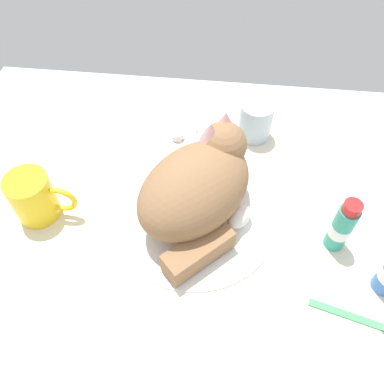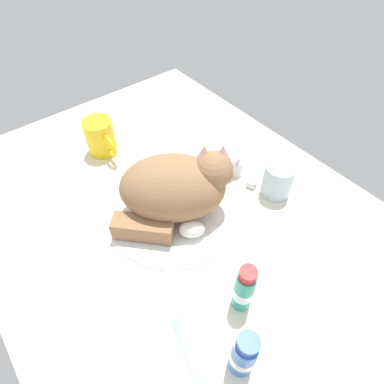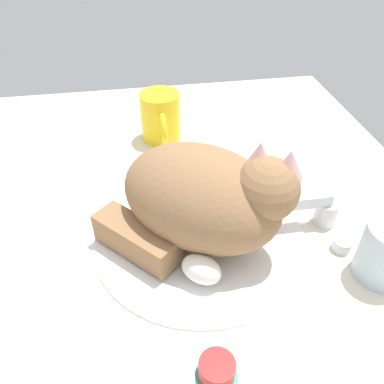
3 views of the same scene
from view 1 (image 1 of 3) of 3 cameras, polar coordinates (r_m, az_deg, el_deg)
The scene contains 8 objects.
ground_plane at distance 79.71cm, azimuth 0.30°, elevation -3.79°, with size 110.00×82.50×3.00cm, color silver.
sink_basin at distance 78.16cm, azimuth 0.31°, elevation -3.04°, with size 32.17×32.17×0.73cm, color white.
faucet at distance 88.38cm, azimuth 1.61°, elevation 7.92°, with size 14.60×10.36×6.08cm.
cat at distance 72.11cm, azimuth 0.96°, elevation 0.79°, with size 27.07×29.93×16.77cm.
coffee_mug at distance 80.22cm, azimuth -21.32°, elevation -0.71°, with size 12.43×7.98×9.84cm.
rinse_cup at distance 90.48cm, azimuth 8.95°, elevation 9.93°, with size 7.18×7.18×8.60cm.
toothpaste_bottle at distance 74.88cm, azimuth 20.38°, elevation -4.59°, with size 3.74×3.74×12.31cm.
toothbrush at distance 73.76cm, azimuth 22.32°, elevation -16.07°, with size 13.77×4.83×1.60cm.
Camera 1 is at (4.33, -43.51, 65.15)cm, focal length 37.84 mm.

